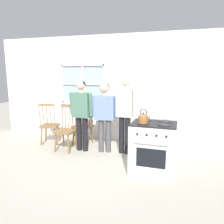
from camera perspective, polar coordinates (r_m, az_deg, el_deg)
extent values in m
plane|color=#B2AD9E|center=(4.68, -6.30, -12.14)|extent=(16.00, 16.00, 0.00)
cube|color=white|center=(6.72, -19.65, 6.15)|extent=(1.84, 0.06, 2.70)
cube|color=white|center=(5.36, 15.15, 5.39)|extent=(3.31, 0.06, 2.70)
cube|color=white|center=(6.05, -7.39, -2.16)|extent=(1.24, 0.06, 0.95)
cube|color=white|center=(5.92, -7.84, 15.73)|extent=(1.24, 0.06, 0.72)
cube|color=silver|center=(5.89, -7.82, 2.04)|extent=(1.30, 0.10, 0.03)
cube|color=#9EB7C6|center=(5.92, -7.58, 7.24)|extent=(1.18, 0.01, 0.97)
cube|color=silver|center=(5.89, -7.70, 7.22)|extent=(0.04, 0.02, 1.03)
cube|color=silver|center=(5.89, -7.70, 7.22)|extent=(1.24, 0.02, 0.04)
cube|color=silver|center=(6.17, -12.80, 7.21)|extent=(0.04, 0.03, 1.03)
cube|color=silver|center=(5.66, -2.15, 7.17)|extent=(0.04, 0.03, 1.03)
cube|color=silver|center=(5.88, -7.83, 12.04)|extent=(1.24, 0.03, 0.04)
cube|color=silver|center=(5.94, -7.58, 2.45)|extent=(1.24, 0.03, 0.04)
cube|color=olive|center=(5.71, -15.90, -3.46)|extent=(0.51, 0.50, 0.04)
cylinder|color=olive|center=(5.87, -13.71, -5.38)|extent=(0.07, 0.08, 0.44)
cylinder|color=olive|center=(5.97, -16.86, -5.26)|extent=(0.08, 0.07, 0.44)
cylinder|color=olive|center=(5.58, -14.62, -6.28)|extent=(0.08, 0.07, 0.44)
cylinder|color=olive|center=(5.68, -17.92, -6.13)|extent=(0.07, 0.08, 0.44)
cylinder|color=olive|center=(5.44, -14.80, -1.19)|extent=(0.04, 0.08, 0.54)
cylinder|color=olive|center=(5.47, -15.70, -1.17)|extent=(0.04, 0.08, 0.54)
cylinder|color=olive|center=(5.50, -16.60, -1.16)|extent=(0.04, 0.08, 0.54)
cylinder|color=olive|center=(5.53, -17.48, -1.15)|extent=(0.04, 0.08, 0.54)
cylinder|color=olive|center=(5.56, -18.35, -1.13)|extent=(0.04, 0.08, 0.54)
cube|color=olive|center=(5.45, -16.75, 1.78)|extent=(0.38, 0.14, 0.04)
cube|color=olive|center=(5.47, -7.73, -3.76)|extent=(0.47, 0.49, 0.04)
cylinder|color=olive|center=(5.76, -7.97, -5.49)|extent=(0.07, 0.08, 0.44)
cylinder|color=olive|center=(5.50, -10.07, -6.34)|extent=(0.08, 0.07, 0.44)
cylinder|color=olive|center=(5.58, -5.30, -5.96)|extent=(0.08, 0.07, 0.44)
cylinder|color=olive|center=(5.31, -7.35, -6.87)|extent=(0.07, 0.08, 0.44)
cylinder|color=olive|center=(5.46, -5.25, -0.83)|extent=(0.08, 0.03, 0.54)
cylinder|color=olive|center=(5.38, -5.78, -1.00)|extent=(0.08, 0.03, 0.54)
cylinder|color=olive|center=(5.31, -6.32, -1.17)|extent=(0.08, 0.03, 0.54)
cylinder|color=olive|center=(5.24, -6.88, -1.35)|extent=(0.08, 0.03, 0.54)
cylinder|color=olive|center=(5.17, -7.45, -1.53)|extent=(0.08, 0.03, 0.54)
cube|color=olive|center=(5.26, -6.38, 1.86)|extent=(0.11, 0.38, 0.04)
cube|color=olive|center=(5.10, -12.07, -4.97)|extent=(0.45, 0.43, 0.04)
cylinder|color=olive|center=(5.14, -14.56, -7.74)|extent=(0.07, 0.07, 0.44)
cylinder|color=olive|center=(4.95, -11.34, -8.30)|extent=(0.07, 0.07, 0.44)
cylinder|color=olive|center=(5.39, -12.55, -6.79)|extent=(0.07, 0.07, 0.44)
cylinder|color=olive|center=(5.21, -9.42, -7.28)|extent=(0.07, 0.07, 0.44)
cylinder|color=olive|center=(5.27, -12.80, -1.47)|extent=(0.02, 0.08, 0.54)
cylinder|color=olive|center=(5.22, -11.99, -1.55)|extent=(0.02, 0.08, 0.54)
cylinder|color=olive|center=(5.17, -11.15, -1.63)|extent=(0.02, 0.08, 0.54)
cylinder|color=olive|center=(5.13, -10.31, -1.72)|extent=(0.02, 0.08, 0.54)
cylinder|color=olive|center=(5.08, -9.44, -1.80)|extent=(0.02, 0.08, 0.54)
cube|color=olive|center=(5.12, -11.27, 1.48)|extent=(0.38, 0.07, 0.04)
cylinder|color=black|center=(5.10, -8.56, -5.58)|extent=(0.12, 0.12, 0.79)
cylinder|color=black|center=(5.03, -7.02, -5.78)|extent=(0.12, 0.12, 0.79)
cube|color=#4C7560|center=(4.92, -8.00, 1.83)|extent=(0.41, 0.23, 0.55)
cylinder|color=#4C7560|center=(5.01, -10.51, 2.19)|extent=(0.08, 0.12, 0.51)
cylinder|color=#4C7560|center=(4.78, -5.61, 1.91)|extent=(0.08, 0.12, 0.51)
cylinder|color=beige|center=(4.88, -8.09, 5.43)|extent=(0.10, 0.10, 0.07)
sphere|color=beige|center=(4.87, -8.13, 6.95)|extent=(0.19, 0.19, 0.19)
ellipsoid|color=black|center=(4.88, -8.05, 7.17)|extent=(0.20, 0.20, 0.16)
cylinder|color=#4C4C51|center=(4.96, -2.86, -6.16)|extent=(0.12, 0.12, 0.75)
cylinder|color=#4C4C51|center=(4.93, -0.96, -6.24)|extent=(0.12, 0.12, 0.75)
cube|color=#6B84B7|center=(4.79, -1.96, 1.13)|extent=(0.46, 0.28, 0.53)
cylinder|color=#6B84B7|center=(4.82, -4.97, 1.41)|extent=(0.09, 0.12, 0.49)
cylinder|color=#6B84B7|center=(4.73, 1.02, 1.27)|extent=(0.09, 0.12, 0.49)
cylinder|color=beige|center=(4.75, -1.98, 4.65)|extent=(0.10, 0.10, 0.06)
sphere|color=beige|center=(4.74, -2.00, 6.34)|extent=(0.22, 0.22, 0.22)
ellipsoid|color=brown|center=(4.75, -1.96, 6.59)|extent=(0.22, 0.22, 0.18)
cylinder|color=black|center=(4.87, 2.55, -5.95)|extent=(0.12, 0.12, 0.84)
cylinder|color=black|center=(4.83, 4.11, -6.10)|extent=(0.12, 0.12, 0.84)
cube|color=beige|center=(4.69, 3.42, 2.31)|extent=(0.36, 0.22, 0.59)
cylinder|color=beige|center=(4.74, 0.85, 2.69)|extent=(0.08, 0.12, 0.54)
cylinder|color=beige|center=(4.62, 5.92, 2.42)|extent=(0.08, 0.12, 0.54)
cylinder|color=beige|center=(4.66, 3.46, 6.31)|extent=(0.10, 0.10, 0.07)
sphere|color=beige|center=(4.65, 3.48, 7.95)|extent=(0.20, 0.20, 0.20)
ellipsoid|color=silver|center=(4.66, 3.54, 8.18)|extent=(0.20, 0.20, 0.16)
cube|color=white|center=(4.01, 10.75, -9.37)|extent=(0.78, 0.64, 0.90)
cube|color=black|center=(3.87, 10.99, -2.94)|extent=(0.76, 0.61, 0.02)
cylinder|color=#2D2D30|center=(3.77, 8.11, -2.94)|extent=(0.20, 0.20, 0.02)
cylinder|color=#2D2D30|center=(3.73, 13.44, -3.28)|extent=(0.20, 0.20, 0.02)
cylinder|color=#2D2D30|center=(4.02, 8.73, -2.11)|extent=(0.20, 0.20, 0.02)
cylinder|color=#2D2D30|center=(3.98, 13.73, -2.42)|extent=(0.20, 0.20, 0.02)
cube|color=white|center=(4.14, 11.52, -0.78)|extent=(0.78, 0.06, 0.16)
cube|color=black|center=(3.73, 10.09, -11.81)|extent=(0.48, 0.01, 0.32)
cylinder|color=silver|center=(3.62, 10.17, -8.25)|extent=(0.55, 0.02, 0.02)
cylinder|color=#232326|center=(3.62, 6.59, -5.74)|extent=(0.04, 0.02, 0.04)
cylinder|color=#232326|center=(3.60, 9.04, -5.92)|extent=(0.04, 0.02, 0.04)
cylinder|color=#232326|center=(3.58, 11.52, -6.09)|extent=(0.04, 0.02, 0.04)
cylinder|color=#232326|center=(3.57, 14.02, -6.25)|extent=(0.04, 0.02, 0.04)
cylinder|color=#A86638|center=(3.76, 8.14, -1.92)|extent=(0.17, 0.17, 0.12)
ellipsoid|color=#A86638|center=(3.74, 8.17, -1.02)|extent=(0.16, 0.16, 0.07)
sphere|color=black|center=(3.73, 8.18, -0.35)|extent=(0.03, 0.03, 0.03)
cylinder|color=#A86638|center=(3.74, 9.37, -1.73)|extent=(0.08, 0.03, 0.07)
torus|color=black|center=(3.73, 8.19, -0.05)|extent=(0.12, 0.01, 0.12)
cylinder|color=#935B3D|center=(5.88, -8.06, 2.69)|extent=(0.13, 0.13, 0.11)
cylinder|color=#33261C|center=(5.87, -8.07, 3.12)|extent=(0.12, 0.12, 0.01)
cone|color=#286033|center=(5.86, -7.90, 3.98)|extent=(0.06, 0.04, 0.16)
cone|color=#286033|center=(5.89, -7.98, 3.55)|extent=(0.04, 0.05, 0.08)
cone|color=#286033|center=(5.88, -8.18, 3.91)|extent=(0.07, 0.06, 0.15)
cone|color=#286033|center=(5.87, -8.29, 3.82)|extent=(0.05, 0.04, 0.13)
cone|color=#286033|center=(5.85, -8.19, 3.53)|extent=(0.04, 0.05, 0.08)
cone|color=#286033|center=(5.84, -8.01, 3.98)|extent=(0.08, 0.07, 0.17)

